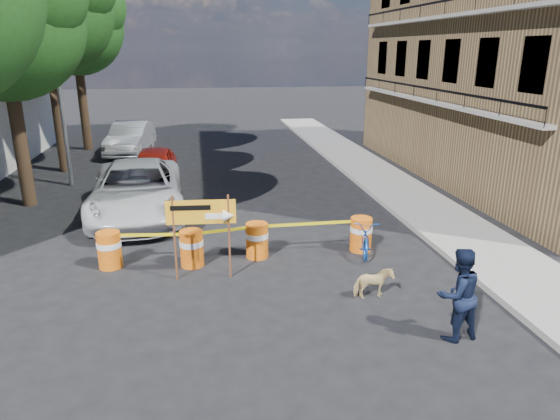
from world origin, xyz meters
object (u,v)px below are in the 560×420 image
object	(u,v)px
barrel_mid_left	(192,248)
barrel_far_right	(361,233)
detour_sign	(211,218)
sedan_silver	(131,138)
sedan_red	(154,166)
suv_white	(137,190)
barrel_far_left	(109,249)
barrel_mid_right	(257,240)
bicycle	(365,219)
pedestrian	(458,294)
dog	(373,283)

from	to	relation	value
barrel_mid_left	barrel_far_right	size ratio (longest dim) A/B	1.00
barrel_far_right	detour_sign	xyz separation A→B (m)	(-3.88, -1.06, 1.00)
sedan_silver	sedan_red	bearing A→B (deg)	-69.41
detour_sign	suv_white	xyz separation A→B (m)	(-2.18, 5.04, -0.64)
barrel_far_right	suv_white	world-z (taller)	suv_white
barrel_far_left	barrel_far_right	distance (m)	6.32
barrel_far_left	sedan_red	bearing A→B (deg)	86.55
barrel_mid_left	barrel_mid_right	distance (m)	1.65
barrel_mid_left	bicycle	size ratio (longest dim) A/B	0.49
pedestrian	barrel_mid_left	bearing A→B (deg)	-49.81
detour_sign	pedestrian	distance (m)	5.39
barrel_far_left	barrel_mid_right	world-z (taller)	same
barrel_far_left	barrel_far_right	xyz separation A→B (m)	(6.32, 0.04, 0.00)
suv_white	barrel_far_right	bearing A→B (deg)	-36.67
barrel_mid_left	sedan_red	distance (m)	8.35
barrel_far_left	dog	xyz separation A→B (m)	(5.75, -2.55, -0.13)
barrel_far_left	dog	world-z (taller)	barrel_far_left
barrel_far_right	dog	world-z (taller)	barrel_far_right
detour_sign	barrel_far_left	bearing A→B (deg)	161.73
detour_sign	barrel_far_right	bearing A→B (deg)	19.56
barrel_mid_right	suv_white	bearing A→B (deg)	129.89
sedan_red	detour_sign	bearing A→B (deg)	-76.45
barrel_far_left	pedestrian	world-z (taller)	pedestrian
barrel_far_left	dog	size ratio (longest dim) A/B	1.11
pedestrian	sedan_silver	world-z (taller)	pedestrian
suv_white	sedan_silver	world-z (taller)	suv_white
sedan_silver	suv_white	bearing A→B (deg)	-76.06
barrel_far_right	bicycle	distance (m)	0.46
dog	sedan_silver	xyz separation A→B (m)	(-6.87, 16.83, 0.44)
barrel_mid_left	barrel_mid_right	bearing A→B (deg)	9.35
barrel_mid_left	suv_white	distance (m)	4.59
barrel_mid_right	bicycle	size ratio (longest dim) A/B	0.49
barrel_far_left	barrel_mid_left	xyz separation A→B (m)	(1.96, -0.22, 0.00)
pedestrian	bicycle	world-z (taller)	bicycle
barrel_mid_right	dog	distance (m)	3.38
barrel_far_left	barrel_far_right	bearing A→B (deg)	0.39
barrel_far_left	barrel_mid_right	xyz separation A→B (m)	(3.59, 0.04, 0.00)
dog	sedan_silver	distance (m)	18.18
barrel_far_right	bicycle	bearing A→B (deg)	-64.26
suv_white	detour_sign	bearing A→B (deg)	-69.99
barrel_mid_right	barrel_far_left	bearing A→B (deg)	-179.30
dog	sedan_red	bearing A→B (deg)	21.44
sedan_silver	barrel_mid_left	bearing A→B (deg)	-71.74
barrel_mid_left	dog	bearing A→B (deg)	-31.55
barrel_far_left	dog	bearing A→B (deg)	-23.93
barrel_far_right	suv_white	xyz separation A→B (m)	(-6.06, 3.98, 0.36)
detour_sign	sedan_silver	distance (m)	15.71
barrel_far_right	suv_white	distance (m)	7.26
barrel_far_right	dog	bearing A→B (deg)	-102.40
sedan_red	sedan_silver	size ratio (longest dim) A/B	0.86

